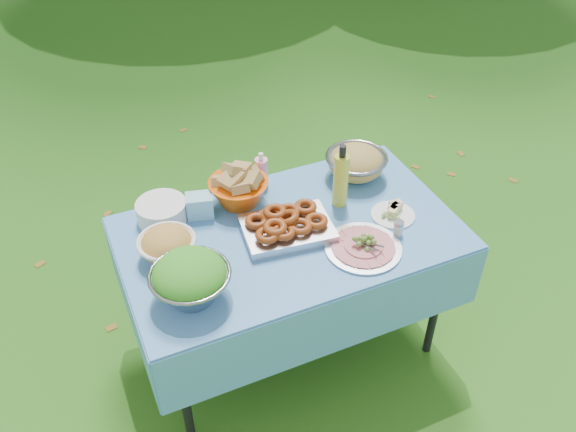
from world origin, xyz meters
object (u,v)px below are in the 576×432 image
(bread_bowl, at_px, (239,187))
(oil_bottle, at_px, (341,176))
(picnic_table, at_px, (290,292))
(plate_stack, at_px, (162,211))
(salad_bowl, at_px, (190,278))
(pasta_bowl_steel, at_px, (356,162))
(charcuterie_platter, at_px, (364,242))

(bread_bowl, xyz_separation_m, oil_bottle, (0.42, -0.19, 0.06))
(picnic_table, height_order, bread_bowl, bread_bowl)
(picnic_table, distance_m, plate_stack, 0.72)
(salad_bowl, xyz_separation_m, bread_bowl, (0.37, 0.48, -0.01))
(salad_bowl, distance_m, pasta_bowl_steel, 1.06)
(plate_stack, relative_size, charcuterie_platter, 0.69)
(picnic_table, relative_size, pasta_bowl_steel, 4.99)
(oil_bottle, bearing_deg, plate_stack, 164.33)
(picnic_table, bearing_deg, oil_bottle, 17.55)
(oil_bottle, bearing_deg, salad_bowl, -159.89)
(charcuterie_platter, relative_size, oil_bottle, 1.04)
(salad_bowl, distance_m, plate_stack, 0.51)
(pasta_bowl_steel, relative_size, charcuterie_platter, 0.90)
(pasta_bowl_steel, bearing_deg, bread_bowl, 177.10)
(salad_bowl, distance_m, charcuterie_platter, 0.74)
(picnic_table, height_order, salad_bowl, salad_bowl)
(bread_bowl, bearing_deg, picnic_table, -65.41)
(bread_bowl, distance_m, oil_bottle, 0.46)
(bread_bowl, height_order, oil_bottle, oil_bottle)
(bread_bowl, xyz_separation_m, pasta_bowl_steel, (0.59, -0.03, -0.01))
(salad_bowl, relative_size, bread_bowl, 1.13)
(salad_bowl, xyz_separation_m, plate_stack, (0.02, 0.51, -0.06))
(pasta_bowl_steel, bearing_deg, oil_bottle, -136.82)
(pasta_bowl_steel, xyz_separation_m, oil_bottle, (-0.17, -0.16, 0.08))
(plate_stack, bearing_deg, bread_bowl, -4.06)
(salad_bowl, distance_m, bread_bowl, 0.61)
(salad_bowl, bearing_deg, charcuterie_platter, -2.21)
(salad_bowl, relative_size, plate_stack, 1.38)
(salad_bowl, bearing_deg, bread_bowl, 52.28)
(oil_bottle, bearing_deg, pasta_bowl_steel, 43.18)
(bread_bowl, distance_m, charcuterie_platter, 0.63)
(picnic_table, distance_m, charcuterie_platter, 0.53)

